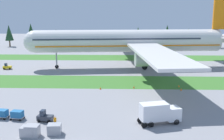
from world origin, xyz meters
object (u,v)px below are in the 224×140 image
(uld_container_1, at_px, (28,131))
(uld_container_2, at_px, (54,129))
(airliner, at_px, (136,41))
(catering_truck, at_px, (159,112))
(taxiway_marker_2, at_px, (181,89))
(baggage_tug, at_px, (45,117))
(taxiway_marker_3, at_px, (179,86))
(ground_crew_marshaller, at_px, (55,121))
(cargo_dolly_lead, at_px, (17,114))
(uld_container_0, at_px, (32,131))
(taxiway_marker_0, at_px, (100,88))
(cargo_dolly_second, at_px, (2,113))
(pushback_tractor, at_px, (7,67))
(taxiway_marker_1, at_px, (134,87))

(uld_container_1, bearing_deg, uld_container_2, 14.26)
(airliner, xyz_separation_m, catering_truck, (1.59, -48.01, -6.93))
(uld_container_2, distance_m, taxiway_marker_2, 34.54)
(baggage_tug, height_order, taxiway_marker_3, baggage_tug)
(taxiway_marker_3, bearing_deg, ground_crew_marshaller, -134.93)
(cargo_dolly_lead, xyz_separation_m, uld_container_1, (4.01, -6.51, -0.15))
(ground_crew_marshaller, height_order, uld_container_0, uld_container_0)
(taxiway_marker_0, relative_size, taxiway_marker_3, 1.15)
(airliner, height_order, ground_crew_marshaller, airliner)
(airliner, height_order, cargo_dolly_second, airliner)
(uld_container_0, relative_size, taxiway_marker_2, 3.30)
(pushback_tractor, distance_m, uld_container_1, 53.81)
(ground_crew_marshaller, height_order, uld_container_1, ground_crew_marshaller)
(taxiway_marker_1, bearing_deg, taxiway_marker_2, -8.70)
(uld_container_1, relative_size, taxiway_marker_3, 3.84)
(baggage_tug, height_order, cargo_dolly_second, baggage_tug)
(baggage_tug, distance_m, uld_container_0, 5.78)
(cargo_dolly_lead, distance_m, uld_container_1, 7.65)
(uld_container_1, bearing_deg, cargo_dolly_second, 134.74)
(cargo_dolly_lead, distance_m, catering_truck, 24.16)
(taxiway_marker_2, bearing_deg, taxiway_marker_0, 179.04)
(taxiway_marker_2, bearing_deg, taxiway_marker_3, 87.74)
(uld_container_2, bearing_deg, baggage_tug, 120.07)
(uld_container_2, bearing_deg, taxiway_marker_1, 63.32)
(taxiway_marker_3, bearing_deg, taxiway_marker_0, -171.49)
(airliner, distance_m, taxiway_marker_3, 27.87)
(taxiway_marker_0, bearing_deg, pushback_tractor, 144.48)
(uld_container_0, bearing_deg, taxiway_marker_3, 46.32)
(uld_container_2, xyz_separation_m, taxiway_marker_3, (24.37, 27.78, -0.51))
(catering_truck, height_order, uld_container_0, catering_truck)
(baggage_tug, bearing_deg, uld_container_1, -0.96)
(uld_container_0, xyz_separation_m, taxiway_marker_0, (8.24, 25.86, -0.58))
(uld_container_2, bearing_deg, ground_crew_marshaller, 101.22)
(airliner, xyz_separation_m, taxiway_marker_2, (9.48, -27.90, -8.58))
(taxiway_marker_0, relative_size, taxiway_marker_1, 0.96)
(cargo_dolly_second, bearing_deg, pushback_tractor, -150.37)
(taxiway_marker_1, bearing_deg, taxiway_marker_3, 7.69)
(baggage_tug, xyz_separation_m, uld_container_1, (-0.96, -5.77, -0.04))
(pushback_tractor, distance_m, taxiway_marker_2, 55.99)
(airliner, relative_size, uld_container_1, 44.43)
(cargo_dolly_second, xyz_separation_m, ground_crew_marshaller, (10.07, -3.19, 0.03))
(cargo_dolly_second, relative_size, uld_container_1, 1.20)
(ground_crew_marshaller, xyz_separation_m, taxiway_marker_3, (24.93, 24.99, -0.69))
(cargo_dolly_second, bearing_deg, taxiway_marker_2, 126.57)
(baggage_tug, distance_m, taxiway_marker_2, 33.50)
(baggage_tug, bearing_deg, taxiway_marker_0, 166.90)
(ground_crew_marshaller, relative_size, uld_container_2, 0.87)
(catering_truck, xyz_separation_m, pushback_tractor, (-43.11, 43.22, -1.14))
(airliner, relative_size, uld_container_0, 44.43)
(pushback_tractor, bearing_deg, uld_container_0, 19.37)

